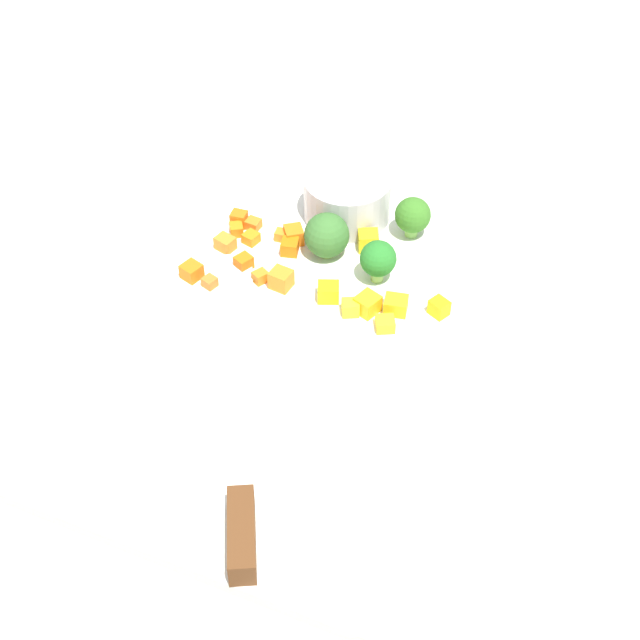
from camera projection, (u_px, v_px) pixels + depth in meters
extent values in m
plane|color=#9C998A|center=(320.00, 339.00, 0.77)|extent=(4.00, 4.00, 0.00)
cube|color=white|center=(320.00, 334.00, 0.76)|extent=(0.46, 0.37, 0.01)
cylinder|color=#BEB8BC|center=(347.00, 198.00, 0.84)|extent=(0.08, 0.08, 0.04)
cube|color=silver|center=(239.00, 324.00, 0.76)|extent=(0.16, 0.10, 0.00)
cube|color=#583318|center=(242.00, 534.00, 0.61)|extent=(0.06, 0.04, 0.02)
cube|color=orange|center=(239.00, 219.00, 0.85)|extent=(0.01, 0.01, 0.01)
cube|color=orange|center=(192.00, 271.00, 0.80)|extent=(0.02, 0.02, 0.01)
cube|color=orange|center=(281.00, 279.00, 0.79)|extent=(0.02, 0.02, 0.02)
cube|color=orange|center=(225.00, 243.00, 0.82)|extent=(0.02, 0.02, 0.01)
cube|color=orange|center=(260.00, 277.00, 0.79)|extent=(0.02, 0.01, 0.01)
cube|color=orange|center=(290.00, 247.00, 0.82)|extent=(0.02, 0.02, 0.01)
cube|color=orange|center=(294.00, 235.00, 0.83)|extent=(0.02, 0.02, 0.01)
cube|color=orange|center=(251.00, 238.00, 0.83)|extent=(0.02, 0.02, 0.01)
cube|color=orange|center=(210.00, 282.00, 0.79)|extent=(0.01, 0.01, 0.01)
cube|color=orange|center=(253.00, 224.00, 0.84)|extent=(0.01, 0.01, 0.01)
cube|color=orange|center=(236.00, 230.00, 0.84)|extent=(0.02, 0.02, 0.01)
cube|color=orange|center=(281.00, 235.00, 0.83)|extent=(0.01, 0.01, 0.01)
cube|color=orange|center=(244.00, 262.00, 0.81)|extent=(0.02, 0.02, 0.01)
cube|color=yellow|center=(385.00, 324.00, 0.75)|extent=(0.02, 0.02, 0.01)
cube|color=yellow|center=(328.00, 292.00, 0.78)|extent=(0.02, 0.02, 0.02)
cube|color=yellow|center=(396.00, 305.00, 0.77)|extent=(0.02, 0.02, 0.01)
cube|color=yellow|center=(439.00, 308.00, 0.76)|extent=(0.02, 0.02, 0.01)
cube|color=yellow|center=(367.00, 304.00, 0.77)|extent=(0.02, 0.02, 0.02)
cube|color=yellow|center=(350.00, 308.00, 0.77)|extent=(0.02, 0.02, 0.01)
cube|color=yellow|center=(370.00, 241.00, 0.82)|extent=(0.02, 0.02, 0.02)
cylinder|color=#8CB65E|center=(327.00, 249.00, 0.82)|extent=(0.01, 0.01, 0.01)
sphere|color=#386D2D|center=(327.00, 235.00, 0.81)|extent=(0.04, 0.04, 0.04)
cylinder|color=#81BC57|center=(412.00, 229.00, 0.84)|extent=(0.01, 0.01, 0.01)
sphere|color=#387423|center=(413.00, 215.00, 0.82)|extent=(0.03, 0.03, 0.03)
cylinder|color=#8BBE60|center=(377.00, 273.00, 0.79)|extent=(0.01, 0.01, 0.01)
sphere|color=#267727|center=(378.00, 259.00, 0.78)|extent=(0.03, 0.03, 0.03)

